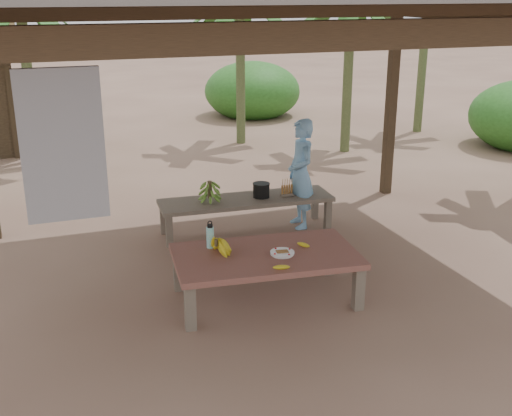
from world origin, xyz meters
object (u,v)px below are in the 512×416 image
object	(u,v)px
bench	(246,203)
woman	(301,174)
work_table	(266,259)
ripe_banana_bunch	(216,246)
plate	(282,253)
water_flask	(210,236)
cooking_pot	(261,190)

from	to	relation	value
bench	woman	size ratio (longest dim) A/B	1.56
work_table	ripe_banana_bunch	size ratio (longest dim) A/B	6.83
ripe_banana_bunch	plate	bearing A→B (deg)	-21.60
work_table	woman	world-z (taller)	woman
work_table	water_flask	world-z (taller)	water_flask
work_table	bench	bearing A→B (deg)	82.77
plate	water_flask	world-z (taller)	water_flask
bench	work_table	bearing A→B (deg)	-99.79
bench	woman	xyz separation A→B (m)	(0.73, -0.03, 0.32)
work_table	bench	distance (m)	1.92
bench	cooking_pot	xyz separation A→B (m)	(0.20, -0.01, 0.14)
bench	woman	bearing A→B (deg)	0.78
work_table	cooking_pot	distance (m)	1.96
water_flask	woman	bearing A→B (deg)	42.44
ripe_banana_bunch	woman	world-z (taller)	woman
work_table	cooking_pot	bearing A→B (deg)	77.02
bench	water_flask	size ratio (longest dim) A/B	7.79
ripe_banana_bunch	cooking_pot	world-z (taller)	ripe_banana_bunch
plate	woman	world-z (taller)	woman
plate	water_flask	distance (m)	0.75
ripe_banana_bunch	woman	xyz separation A→B (m)	(1.63, 1.68, 0.13)
ripe_banana_bunch	bench	bearing A→B (deg)	62.35
plate	work_table	bearing A→B (deg)	148.01
ripe_banana_bunch	work_table	bearing A→B (deg)	-18.10
work_table	woman	size ratio (longest dim) A/B	1.33
water_flask	woman	size ratio (longest dim) A/B	0.20
work_table	bench	size ratio (longest dim) A/B	0.85
plate	water_flask	bearing A→B (deg)	145.42
ripe_banana_bunch	cooking_pot	distance (m)	2.03
plate	cooking_pot	xyz separation A→B (m)	(0.50, 1.94, 0.02)
ripe_banana_bunch	cooking_pot	xyz separation A→B (m)	(1.10, 1.70, -0.05)
ripe_banana_bunch	cooking_pot	bearing A→B (deg)	57.18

